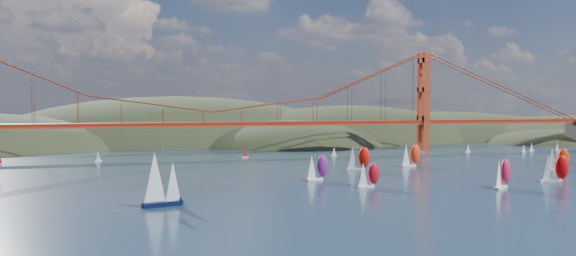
# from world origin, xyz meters

# --- Properties ---
(ground) EXTENTS (1200.00, 1200.00, 0.00)m
(ground) POSITION_xyz_m (0.00, 0.00, 0.00)
(ground) COLOR black
(ground) RESTS_ON ground
(headlands) EXTENTS (725.00, 225.00, 96.00)m
(headlands) POSITION_xyz_m (44.95, 278.29, -12.46)
(headlands) COLOR black
(headlands) RESTS_ON ground
(bridge) EXTENTS (552.00, 12.00, 55.00)m
(bridge) POSITION_xyz_m (-1.75, 180.00, 32.23)
(bridge) COLOR maroon
(bridge) RESTS_ON ground
(sloop_navy) EXTENTS (10.68, 7.29, 15.84)m
(sloop_navy) POSITION_xyz_m (-32.57, 40.77, 6.99)
(sloop_navy) COLOR black
(sloop_navy) RESTS_ON ground
(racer_0) EXTENTS (7.88, 3.71, 8.89)m
(racer_0) POSITION_xyz_m (32.61, 56.61, 4.20)
(racer_0) COLOR white
(racer_0) RESTS_ON ground
(racer_1) EXTENTS (9.28, 7.21, 10.52)m
(racer_1) POSITION_xyz_m (72.12, 43.44, 4.97)
(racer_1) COLOR white
(racer_1) RESTS_ON ground
(racer_2) EXTENTS (9.38, 5.42, 10.51)m
(racer_2) POSITION_xyz_m (97.72, 50.33, 4.97)
(racer_2) COLOR silver
(racer_2) RESTS_ON ground
(racer_3) EXTENTS (9.42, 4.66, 10.60)m
(racer_3) POSITION_xyz_m (72.64, 104.80, 5.01)
(racer_3) COLOR silver
(racer_3) RESTS_ON ground
(racer_4) EXTENTS (9.17, 5.01, 10.28)m
(racer_4) POSITION_xyz_m (120.69, 75.45, 4.86)
(racer_4) COLOR silver
(racer_4) RESTS_ON ground
(racer_5) EXTENTS (9.38, 5.08, 10.51)m
(racer_5) POSITION_xyz_m (46.74, 99.24, 4.97)
(racer_5) COLOR silver
(racer_5) RESTS_ON ground
(racer_rwb) EXTENTS (8.86, 4.98, 9.93)m
(racer_rwb) POSITION_xyz_m (21.85, 76.03, 4.69)
(racer_rwb) COLOR silver
(racer_rwb) RESTS_ON ground
(distant_boat_2) EXTENTS (3.00, 2.00, 4.70)m
(distant_boat_2) POSITION_xyz_m (-95.55, 159.84, 2.41)
(distant_boat_2) COLOR silver
(distant_boat_2) RESTS_ON ground
(distant_boat_3) EXTENTS (3.00, 2.00, 4.70)m
(distant_boat_3) POSITION_xyz_m (-54.87, 159.16, 2.41)
(distant_boat_3) COLOR silver
(distant_boat_3) RESTS_ON ground
(distant_boat_4) EXTENTS (3.00, 2.00, 4.70)m
(distant_boat_4) POSITION_xyz_m (134.62, 157.65, 2.41)
(distant_boat_4) COLOR silver
(distant_boat_4) RESTS_ON ground
(distant_boat_5) EXTENTS (3.00, 2.00, 4.70)m
(distant_boat_5) POSITION_xyz_m (161.70, 147.36, 2.41)
(distant_boat_5) COLOR silver
(distant_boat_5) RESTS_ON ground
(distant_boat_6) EXTENTS (3.00, 2.00, 4.70)m
(distant_boat_6) POSITION_xyz_m (173.23, 155.52, 2.41)
(distant_boat_6) COLOR silver
(distant_boat_6) RESTS_ON ground
(distant_boat_7) EXTENTS (3.00, 2.00, 4.70)m
(distant_boat_7) POSITION_xyz_m (187.55, 152.35, 2.41)
(distant_boat_7) COLOR silver
(distant_boat_7) RESTS_ON ground
(distant_boat_8) EXTENTS (3.00, 2.00, 4.70)m
(distant_boat_8) POSITION_xyz_m (57.41, 156.45, 2.41)
(distant_boat_8) COLOR silver
(distant_boat_8) RESTS_ON ground
(distant_boat_9) EXTENTS (3.00, 2.00, 4.70)m
(distant_boat_9) POSITION_xyz_m (13.06, 160.21, 2.41)
(distant_boat_9) COLOR silver
(distant_boat_9) RESTS_ON ground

